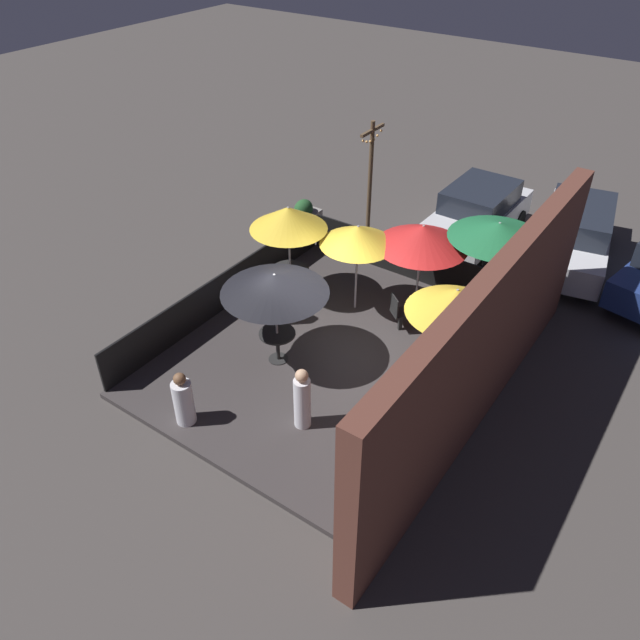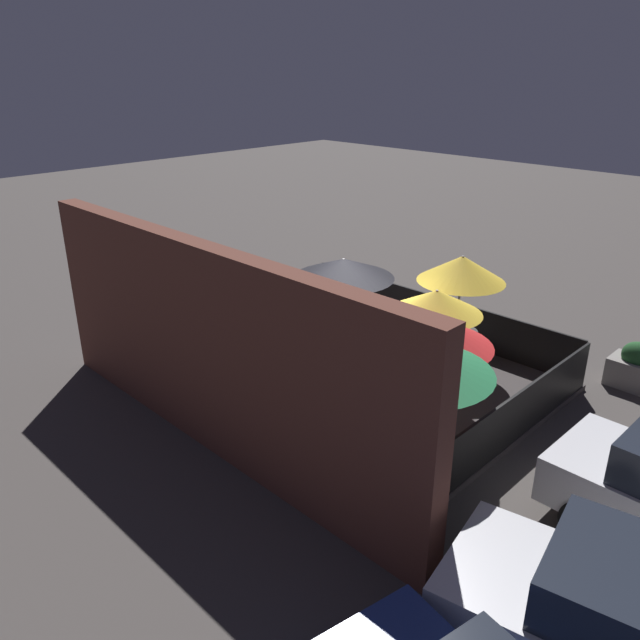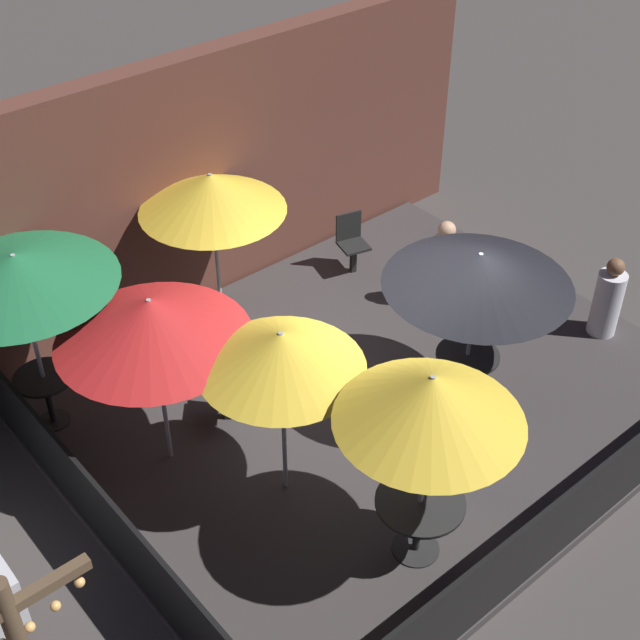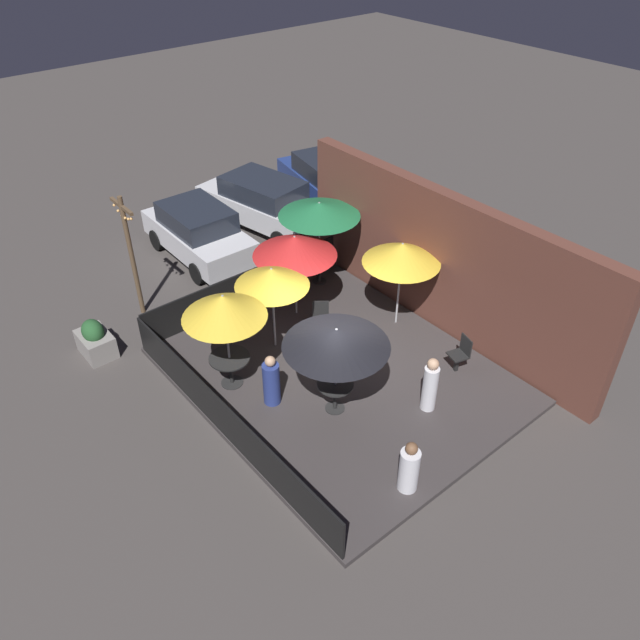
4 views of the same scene
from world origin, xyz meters
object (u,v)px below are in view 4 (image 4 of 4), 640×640
Objects in this scene: patio_umbrella_4 at (402,253)px; dining_table_1 at (230,363)px; dining_table_0 at (319,264)px; patio_chair_0 at (321,312)px; patio_chair_1 at (461,353)px; parked_car_0 at (198,232)px; patron_0 at (430,386)px; parked_car_2 at (329,182)px; light_post at (131,250)px; patron_2 at (409,468)px; dining_table_2 at (335,389)px; patio_umbrella_1 at (224,306)px; patio_umbrella_5 at (295,246)px; patio_umbrella_3 at (272,277)px; parked_car_1 at (264,202)px; patio_umbrella_2 at (336,338)px; patio_umbrella_0 at (319,209)px; planter_box at (95,340)px; patron_1 at (271,382)px.

patio_umbrella_4 reaches higher than dining_table_1.
patio_chair_0 is (1.69, -1.36, -0.06)m from dining_table_0.
patio_chair_1 is 0.23× the size of parked_car_0.
dining_table_1 is at bearing -64.72° from dining_table_0.
parked_car_2 reaches higher than patron_0.
dining_table_1 is 4.13m from light_post.
patron_2 is 12.19m from parked_car_2.
dining_table_2 is at bearing -67.05° from patio_umbrella_4.
patio_umbrella_1 is at bearing -98.61° from patron_2.
patio_umbrella_5 is at bearing -138.73° from patio_umbrella_4.
patio_chair_1 is at bearing 38.39° from patio_umbrella_3.
patio_umbrella_3 reaches higher than dining_table_2.
patio_umbrella_4 reaches higher than parked_car_1.
patio_umbrella_5 is 3.11× the size of dining_table_0.
patio_umbrella_1 is 7.80m from parked_car_1.
patron_0 is at bearing 30.51° from patio_chair_1.
parked_car_0 is 5.20m from parked_car_2.
parked_car_1 and parked_car_2 have the same top height.
dining_table_0 is at bearing 144.30° from patio_umbrella_2.
dining_table_1 reaches higher than dining_table_0.
patio_umbrella_2 is (4.07, -2.93, -0.28)m from patio_umbrella_0.
patio_chair_1 is 1.52m from patron_0.
patio_umbrella_1 is at bearing -61.96° from patron_0.
patio_chair_1 is (3.43, 2.72, -1.46)m from patio_umbrella_3.
patio_umbrella_3 is (1.50, -2.62, -0.27)m from patio_umbrella_0.
patio_umbrella_3 is 0.45× the size of parked_car_2.
patron_0 is 1.38× the size of planter_box.
patio_umbrella_4 is 2.97× the size of dining_table_2.
patio_umbrella_1 is 0.72× the size of light_post.
dining_table_1 reaches higher than dining_table_2.
parked_car_1 is (-5.31, 3.48, -1.23)m from patio_umbrella_3.
patio_umbrella_5 reaches higher than dining_table_0.
patio_umbrella_4 is at bearing -60.06° from patron_1.
patio_umbrella_0 is at bearing 119.70° from patio_umbrella_3.
patio_umbrella_2 is at bearing -117.67° from patron_2.
patio_umbrella_0 reaches higher than patio_umbrella_4.
patio_chair_0 is 3.55m from patio_chair_1.
patron_2 is at bearing 7.82° from light_post.
parked_car_0 is (-7.53, 1.18, -1.22)m from patio_umbrella_2.
patio_chair_1 is (4.16, 1.50, -1.50)m from patio_umbrella_5.
light_post is (-2.75, -3.00, -0.24)m from patio_umbrella_5.
patio_umbrella_2 reaches higher than parked_car_2.
planter_box is at bearing -148.79° from dining_table_1.
patio_umbrella_3 is at bearing -12.75° from patron_1.
parked_car_1 is at bearing 154.38° from dining_table_2.
parked_car_2 is (-8.60, 3.36, 0.24)m from patio_chair_1.
patio_umbrella_3 is at bearing -38.49° from parked_car_2.
parked_car_2 is (-5.65, 7.64, -1.39)m from patio_umbrella_1.
patio_umbrella_0 is 7.47m from patron_2.
parked_car_0 is (-3.46, -1.74, 0.16)m from dining_table_0.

